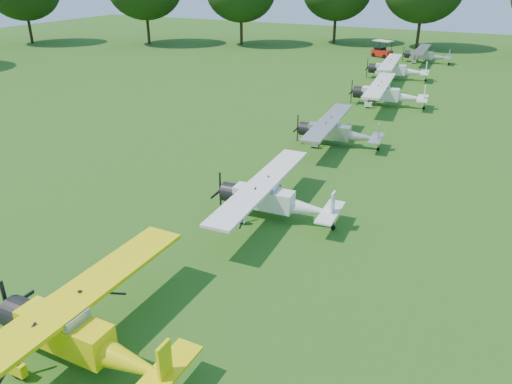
# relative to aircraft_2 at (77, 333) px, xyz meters

# --- Properties ---
(ground) EXTENTS (160.00, 160.00, 0.00)m
(ground) POSITION_rel_aircraft_2_xyz_m (-0.43, 13.26, -1.23)
(ground) COLOR #244C13
(ground) RESTS_ON ground
(tree_belt) EXTENTS (137.36, 130.27, 14.52)m
(tree_belt) POSITION_rel_aircraft_2_xyz_m (3.14, 13.43, 6.80)
(tree_belt) COLOR black
(tree_belt) RESTS_ON ground
(aircraft_2) EXTENTS (6.67, 10.59, 2.10)m
(aircraft_2) POSITION_rel_aircraft_2_xyz_m (0.00, 0.00, 0.00)
(aircraft_2) COLOR #FBEC0A
(aircraft_2) RESTS_ON ground
(aircraft_3) EXTENTS (6.13, 9.76, 1.92)m
(aircraft_3) POSITION_rel_aircraft_2_xyz_m (1.12, 11.43, -0.10)
(aircraft_3) COLOR white
(aircraft_3) RESTS_ON ground
(aircraft_4) EXTENTS (5.87, 9.36, 1.84)m
(aircraft_4) POSITION_rel_aircraft_2_xyz_m (0.44, 23.03, -0.15)
(aircraft_4) COLOR silver
(aircraft_4) RESTS_ON ground
(aircraft_5) EXTENTS (6.56, 10.45, 2.05)m
(aircraft_5) POSITION_rel_aircraft_2_xyz_m (1.05, 34.90, -0.03)
(aircraft_5) COLOR white
(aircraft_5) RESTS_ON ground
(aircraft_6) EXTENTS (6.53, 10.39, 2.04)m
(aircraft_6) POSITION_rel_aircraft_2_xyz_m (-0.67, 46.48, -0.03)
(aircraft_6) COLOR white
(aircraft_6) RESTS_ON ground
(aircraft_7) EXTENTS (5.86, 9.32, 1.84)m
(aircraft_7) POSITION_rel_aircraft_2_xyz_m (0.53, 58.09, -0.15)
(aircraft_7) COLOR silver
(aircraft_7) RESTS_ON ground
(golf_cart) EXTENTS (2.84, 2.27, 2.13)m
(golf_cart) POSITION_rel_aircraft_2_xyz_m (-5.37, 60.15, -0.51)
(golf_cart) COLOR red
(golf_cart) RESTS_ON ground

